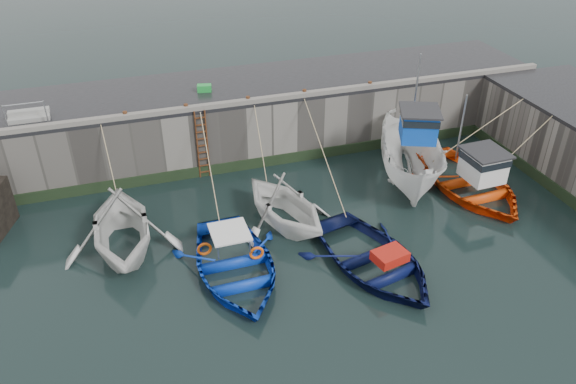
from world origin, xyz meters
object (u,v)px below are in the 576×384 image
object	(u,v)px
boat_near_blue	(235,274)
boat_far_orange	(471,182)
boat_near_blacktrim	(284,224)
ladder	(202,145)
boat_near_navy	(373,267)
fish_crate	(204,88)
bollard_d	(304,92)
bollard_a	(125,115)
bollard_e	(370,84)
boat_far_white	(412,157)
bollard_b	(186,107)
boat_near_white	(125,249)
bollard_c	(248,99)

from	to	relation	value
boat_near_blue	boat_far_orange	xyz separation A→B (m)	(10.91, 2.27, 0.41)
boat_near_blue	boat_near_blacktrim	bearing A→B (deg)	42.20
ladder	boat_near_blacktrim	bearing A→B (deg)	-63.43
boat_near_navy	fish_crate	distance (m)	11.47
boat_near_blacktrim	fish_crate	bearing A→B (deg)	85.24
bollard_d	bollard_a	bearing A→B (deg)	180.00
boat_far_orange	bollard_a	distance (m)	14.84
bollard_a	boat_near_navy	bearing A→B (deg)	-48.35
boat_near_blue	boat_near_navy	bearing A→B (deg)	-14.19
boat_far_orange	bollard_e	world-z (taller)	boat_far_orange
boat_far_white	boat_near_blacktrim	bearing A→B (deg)	-143.66
boat_near_blue	bollard_a	world-z (taller)	bollard_a
bollard_a	bollard_b	distance (m)	2.50
boat_near_navy	bollard_d	world-z (taller)	bollard_d
boat_near_white	bollard_e	distance (m)	13.14
boat_near_blue	fish_crate	distance (m)	9.75
bollard_d	bollard_b	bearing A→B (deg)	180.00
bollard_e	bollard_d	bearing A→B (deg)	180.00
fish_crate	bollard_c	world-z (taller)	fish_crate
bollard_d	ladder	bearing A→B (deg)	-176.00
boat_near_white	bollard_b	distance (m)	6.62
boat_near_blacktrim	fish_crate	world-z (taller)	fish_crate
bollard_a	bollard_e	size ratio (longest dim) A/B	1.00
fish_crate	bollard_d	size ratio (longest dim) A/B	2.25
boat_near_navy	bollard_c	world-z (taller)	bollard_c
boat_far_orange	boat_near_blacktrim	bearing A→B (deg)	177.16
boat_near_blacktrim	fish_crate	xyz separation A→B (m)	(-1.67, 6.78, 3.31)
boat_near_blacktrim	bollard_d	size ratio (longest dim) A/B	16.66
boat_near_white	boat_far_white	world-z (taller)	boat_far_white
fish_crate	bollard_b	xyz separation A→B (m)	(-1.13, -1.85, -0.01)
bollard_c	bollard_e	distance (m)	5.80
boat_near_navy	bollard_b	world-z (taller)	bollard_b
boat_near_navy	boat_far_orange	world-z (taller)	boat_far_orange
boat_near_blacktrim	bollard_b	bearing A→B (deg)	100.99
fish_crate	bollard_c	size ratio (longest dim) A/B	2.25
boat_near_navy	boat_near_blue	bearing A→B (deg)	154.02
boat_near_blacktrim	bollard_a	size ratio (longest dim) A/B	16.66
boat_near_blacktrim	boat_near_navy	world-z (taller)	boat_near_blacktrim
bollard_c	fish_crate	bearing A→B (deg)	130.37
boat_near_blue	fish_crate	world-z (taller)	fish_crate
boat_near_white	boat_near_blacktrim	world-z (taller)	boat_near_white
bollard_b	bollard_e	xyz separation A→B (m)	(8.50, 0.00, 0.00)
boat_near_blue	bollard_e	distance (m)	11.48
ladder	boat_near_blacktrim	world-z (taller)	ladder
boat_near_blacktrim	bollard_e	xyz separation A→B (m)	(5.70, 4.93, 3.30)
ladder	bollard_c	xyz separation A→B (m)	(2.20, 0.34, 1.71)
boat_near_blacktrim	bollard_b	size ratio (longest dim) A/B	16.66
ladder	boat_far_orange	size ratio (longest dim) A/B	0.51
boat_near_navy	boat_far_white	distance (m)	6.62
boat_near_blacktrim	boat_far_orange	xyz separation A→B (m)	(8.37, -0.08, 0.41)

